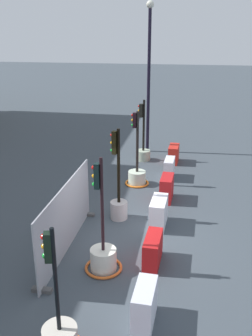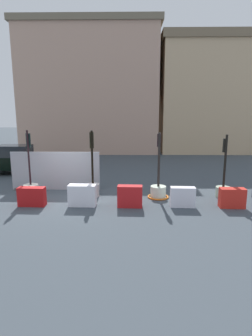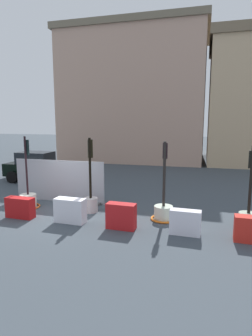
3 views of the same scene
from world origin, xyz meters
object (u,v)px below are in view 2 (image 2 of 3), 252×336
Objects in this scene: traffic_light_5 at (223,185)px; construction_barrier_7 at (232,198)px; car_black_sedan at (16,160)px; traffic_light_3 at (93,183)px; construction_barrier_5 at (130,196)px; traffic_light_4 at (158,188)px; traffic_light_2 at (31,188)px; construction_barrier_4 at (82,195)px; construction_barrier_3 at (32,197)px; construction_barrier_6 at (183,197)px.

construction_barrier_7 is (-0.10, -1.47, -0.15)m from traffic_light_5.
traffic_light_5 is 12.63m from car_black_sedan.
traffic_light_3 is 2.29m from construction_barrier_5.
traffic_light_4 is 0.75× the size of car_black_sedan.
traffic_light_2 reaches higher than construction_barrier_7.
construction_barrier_7 is (8.89, -1.32, -0.01)m from traffic_light_2.
traffic_light_2 is 5.67m from car_black_sedan.
traffic_light_2 is at bearing 171.58° from construction_barrier_7.
construction_barrier_4 is (2.62, -1.20, 0.03)m from traffic_light_2.
construction_barrier_5 is at bearing 179.89° from construction_barrier_7.
traffic_light_3 is at bearing 3.08° from traffic_light_2.
traffic_light_3 is at bearing 30.41° from construction_barrier_3.
construction_barrier_5 is 4.25m from construction_barrier_7.
traffic_light_4 reaches higher than construction_barrier_7.
construction_barrier_6 is at bearing 1.50° from construction_barrier_5.
construction_barrier_5 is (4.64, -1.31, 0.03)m from traffic_light_2.
construction_barrier_4 is 0.29× the size of car_black_sedan.
traffic_light_5 is 8.62m from construction_barrier_3.
car_black_sedan reaches higher than construction_barrier_3.
construction_barrier_4 is 6.27m from construction_barrier_7.
traffic_light_4 is 9.97m from car_black_sedan.
traffic_light_2 reaches higher than construction_barrier_4.
traffic_light_5 is (8.99, 0.15, 0.14)m from traffic_light_2.
traffic_light_5 is at bearing 33.25° from construction_barrier_6.
traffic_light_5 reaches higher than construction_barrier_3.
construction_barrier_3 is at bearing -178.71° from construction_barrier_4.
construction_barrier_4 is 2.02m from construction_barrier_5.
traffic_light_5 reaches higher than construction_barrier_6.
traffic_light_3 is 1.03× the size of traffic_light_4.
construction_barrier_6 is at bearing -33.17° from car_black_sedan.
construction_barrier_5 is at bearing -161.44° from traffic_light_5.
construction_barrier_6 is at bearing -19.53° from traffic_light_3.
construction_barrier_3 is 0.97× the size of construction_barrier_4.
construction_barrier_3 is (0.49, -1.25, -0.02)m from traffic_light_2.
traffic_light_3 reaches higher than construction_barrier_5.
traffic_light_4 is at bearing 155.93° from construction_barrier_7.
traffic_light_3 is 2.64× the size of construction_barrier_4.
construction_barrier_6 is at bearing 178.15° from construction_barrier_7.
traffic_light_3 is at bearing -40.92° from car_black_sedan.
traffic_light_2 is 5.95m from traffic_light_4.
traffic_light_3 is 4.21m from construction_barrier_6.
construction_barrier_7 is 13.17m from car_black_sedan.
traffic_light_3 is at bearing 140.10° from construction_barrier_5.
traffic_light_5 is at bearing 85.93° from construction_barrier_7.
traffic_light_3 is at bearing 180.00° from traffic_light_5.
construction_barrier_6 reaches higher than construction_barrier_7.
construction_barrier_7 is at bearing -24.07° from traffic_light_4.
traffic_light_2 is 3.01× the size of construction_barrier_6.
construction_barrier_5 is at bearing -0.77° from construction_barrier_3.
traffic_light_4 is at bearing 125.84° from construction_barrier_6.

